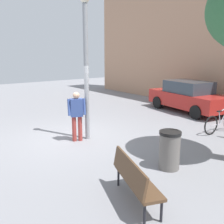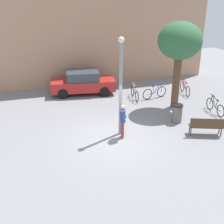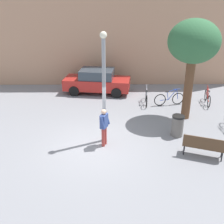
% 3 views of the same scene
% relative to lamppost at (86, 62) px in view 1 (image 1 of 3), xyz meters
% --- Properties ---
extents(ground_plane, '(36.00, 36.00, 0.00)m').
position_rel_lamppost_xyz_m(ground_plane, '(-0.35, -0.38, -2.62)').
color(ground_plane, gray).
extents(lamppost, '(0.28, 0.28, 4.70)m').
position_rel_lamppost_xyz_m(lamppost, '(0.00, 0.00, 0.00)').
color(lamppost, gray).
rests_on(lamppost, ground_plane).
extents(person_by_lamppost, '(0.45, 0.63, 1.67)m').
position_rel_lamppost_xyz_m(person_by_lamppost, '(-0.01, -0.40, -1.65)').
color(person_by_lamppost, '#9E3833').
rests_on(person_by_lamppost, ground_plane).
extents(park_bench, '(1.66, 1.00, 0.92)m').
position_rel_lamppost_xyz_m(park_bench, '(3.92, -1.37, -2.07)').
color(park_bench, '#513823').
rests_on(park_bench, ground_plane).
extents(bicycle_silver, '(0.24, 1.81, 0.97)m').
position_rel_lamppost_xyz_m(bicycle_silver, '(2.40, 4.34, -2.24)').
color(bicycle_silver, black).
rests_on(bicycle_silver, ground_plane).
extents(parked_car_red, '(4.40, 2.27, 1.55)m').
position_rel_lamppost_xyz_m(parked_car_red, '(-0.57, 6.29, -1.84)').
color(parked_car_red, '#AD231E').
rests_on(parked_car_red, ground_plane).
extents(trash_bin, '(0.56, 0.56, 1.00)m').
position_rel_lamppost_xyz_m(trash_bin, '(3.30, 0.40, -2.12)').
color(trash_bin, '#66605B').
rests_on(trash_bin, ground_plane).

